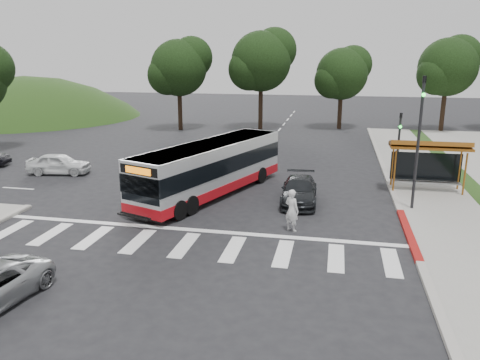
# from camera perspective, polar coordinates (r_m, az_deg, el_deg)

# --- Properties ---
(ground) EXTENTS (140.00, 140.00, 0.00)m
(ground) POSITION_cam_1_polar(r_m,az_deg,el_deg) (23.63, -2.97, -3.32)
(ground) COLOR black
(ground) RESTS_ON ground
(sidewalk_east) EXTENTS (4.00, 40.00, 0.12)m
(sidewalk_east) POSITION_cam_1_polar(r_m,az_deg,el_deg) (31.03, 21.11, 0.25)
(sidewalk_east) COLOR gray
(sidewalk_east) RESTS_ON ground
(curb_east) EXTENTS (0.30, 40.00, 0.15)m
(curb_east) POSITION_cam_1_polar(r_m,az_deg,el_deg) (30.75, 17.44, 0.47)
(curb_east) COLOR #9E9991
(curb_east) RESTS_ON ground
(curb_east_red) EXTENTS (0.32, 6.00, 0.15)m
(curb_east_red) POSITION_cam_1_polar(r_m,az_deg,el_deg) (21.26, 19.87, -6.13)
(curb_east_red) COLOR maroon
(curb_east_red) RESTS_ON ground
(hillside_nw) EXTENTS (44.00, 44.00, 10.00)m
(hillside_nw) POSITION_cam_1_polar(r_m,az_deg,el_deg) (64.44, -24.43, 7.03)
(hillside_nw) COLOR #1C3A12
(hillside_nw) RESTS_ON ground
(crosswalk_ladder) EXTENTS (18.00, 2.60, 0.01)m
(crosswalk_ladder) POSITION_cam_1_polar(r_m,az_deg,el_deg) (19.14, -6.78, -7.88)
(crosswalk_ladder) COLOR silver
(crosswalk_ladder) RESTS_ON ground
(bus_shelter) EXTENTS (4.20, 1.60, 2.86)m
(bus_shelter) POSITION_cam_1_polar(r_m,az_deg,el_deg) (27.73, 22.05, 3.36)
(bus_shelter) COLOR #8F5117
(bus_shelter) RESTS_ON sidewalk_east
(traffic_signal_ne_tall) EXTENTS (0.18, 0.37, 6.50)m
(traffic_signal_ne_tall) POSITION_cam_1_polar(r_m,az_deg,el_deg) (23.76, 21.01, 5.44)
(traffic_signal_ne_tall) COLOR black
(traffic_signal_ne_tall) RESTS_ON ground
(traffic_signal_ne_short) EXTENTS (0.18, 0.37, 4.00)m
(traffic_signal_ne_short) POSITION_cam_1_polar(r_m,az_deg,el_deg) (30.82, 18.82, 4.96)
(traffic_signal_ne_short) COLOR black
(traffic_signal_ne_short) RESTS_ON ground
(tree_ne_a) EXTENTS (6.16, 5.74, 9.30)m
(tree_ne_a) POSITION_cam_1_polar(r_m,az_deg,el_deg) (50.83, 24.07, 12.56)
(tree_ne_a) COLOR black
(tree_ne_a) RESTS_ON parking_lot
(tree_north_a) EXTENTS (6.60, 6.15, 10.17)m
(tree_north_a) POSITION_cam_1_polar(r_m,az_deg,el_deg) (48.38, 2.70, 14.37)
(tree_north_a) COLOR black
(tree_north_a) RESTS_ON ground
(tree_north_b) EXTENTS (5.72, 5.33, 8.43)m
(tree_north_b) POSITION_cam_1_polar(r_m,az_deg,el_deg) (49.78, 12.40, 12.61)
(tree_north_b) COLOR black
(tree_north_b) RESTS_ON ground
(tree_north_c) EXTENTS (6.16, 5.74, 9.30)m
(tree_north_c) POSITION_cam_1_polar(r_m,az_deg,el_deg) (48.38, -7.38, 13.52)
(tree_north_c) COLOR black
(tree_north_c) RESTS_ON ground
(transit_bus) EXTENTS (6.02, 11.17, 2.85)m
(transit_bus) POSITION_cam_1_polar(r_m,az_deg,el_deg) (25.41, -3.53, 1.32)
(transit_bus) COLOR #B9BCBE
(transit_bus) RESTS_ON ground
(pedestrian) EXTENTS (0.82, 0.74, 1.87)m
(pedestrian) POSITION_cam_1_polar(r_m,az_deg,el_deg) (20.32, 6.34, -3.69)
(pedestrian) COLOR silver
(pedestrian) RESTS_ON ground
(dark_sedan) EXTENTS (1.98, 4.48, 1.28)m
(dark_sedan) POSITION_cam_1_polar(r_m,az_deg,el_deg) (24.39, 7.23, -1.26)
(dark_sedan) COLOR black
(dark_sedan) RESTS_ON ground
(west_car_white) EXTENTS (4.12, 2.16, 1.34)m
(west_car_white) POSITION_cam_1_polar(r_m,az_deg,el_deg) (32.21, -21.22, 1.87)
(west_car_white) COLOR silver
(west_car_white) RESTS_ON ground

